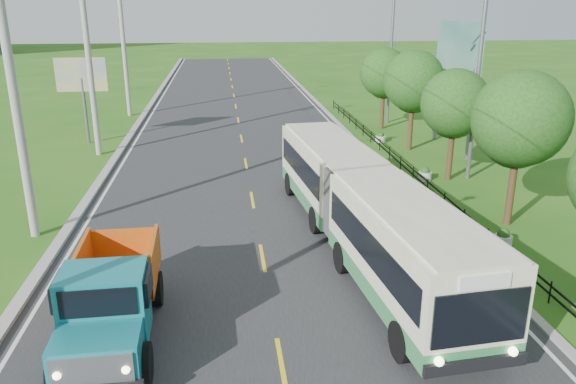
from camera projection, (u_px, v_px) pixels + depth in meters
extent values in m
plane|color=#225915|center=(281.00, 365.00, 13.46)|extent=(240.00, 240.00, 0.00)
cube|color=#28282B|center=(244.00, 154.00, 32.29)|extent=(14.00, 120.00, 0.02)
cube|color=#9E9E99|center=(116.00, 157.00, 31.46)|extent=(0.40, 120.00, 0.15)
cube|color=#9E9E99|center=(365.00, 150.00, 33.08)|extent=(0.30, 120.00, 0.10)
cube|color=silver|center=(126.00, 158.00, 31.54)|extent=(0.12, 120.00, 0.00)
cube|color=silver|center=(357.00, 151.00, 33.03)|extent=(0.12, 120.00, 0.00)
cube|color=yellow|center=(281.00, 364.00, 13.46)|extent=(0.12, 2.20, 0.00)
cube|color=black|center=(413.00, 175.00, 27.45)|extent=(0.04, 40.00, 0.60)
cylinder|color=gray|center=(15.00, 102.00, 19.41)|extent=(0.32, 0.32, 10.00)
cylinder|color=gray|center=(90.00, 66.00, 30.71)|extent=(0.32, 0.32, 10.00)
cylinder|color=gray|center=(124.00, 49.00, 42.01)|extent=(0.32, 0.32, 10.00)
cylinder|color=#382314|center=(512.00, 183.00, 21.56)|extent=(0.28, 0.28, 3.36)
sphere|color=#1B4413|center=(521.00, 119.00, 20.76)|extent=(3.60, 3.60, 3.60)
sphere|color=#1B4413|center=(517.00, 134.00, 21.48)|extent=(2.64, 2.64, 2.64)
cylinder|color=#382314|center=(451.00, 149.00, 27.26)|extent=(0.28, 0.28, 3.02)
sphere|color=#1B4413|center=(455.00, 103.00, 26.54)|extent=(3.24, 3.24, 3.24)
sphere|color=#1B4413|center=(454.00, 114.00, 27.24)|extent=(2.38, 2.38, 2.38)
cylinder|color=#382314|center=(411.00, 123.00, 32.87)|extent=(0.28, 0.28, 3.25)
sphere|color=#1B4413|center=(414.00, 81.00, 32.10)|extent=(3.48, 3.48, 3.48)
sphere|color=#1B4413|center=(413.00, 91.00, 32.81)|extent=(2.55, 2.55, 2.55)
cylinder|color=#382314|center=(382.00, 106.00, 38.55)|extent=(0.28, 0.28, 3.08)
sphere|color=#1B4413|center=(384.00, 72.00, 37.81)|extent=(3.30, 3.30, 3.30)
sphere|color=#1B4413|center=(384.00, 81.00, 38.52)|extent=(2.42, 2.42, 2.42)
cylinder|color=slate|center=(477.00, 87.00, 26.42)|extent=(0.20, 0.20, 9.00)
cylinder|color=slate|center=(391.00, 60.00, 39.60)|extent=(0.20, 0.20, 9.00)
cylinder|color=silver|center=(503.00, 241.00, 20.01)|extent=(0.64, 0.64, 0.40)
sphere|color=#1B4413|center=(504.00, 234.00, 19.93)|extent=(0.44, 0.44, 0.44)
cylinder|color=silver|center=(425.00, 176.00, 27.54)|extent=(0.64, 0.64, 0.40)
sphere|color=#1B4413|center=(425.00, 171.00, 27.46)|extent=(0.44, 0.44, 0.44)
cylinder|color=silver|center=(380.00, 139.00, 35.08)|extent=(0.64, 0.64, 0.40)
sphere|color=#1B4413|center=(380.00, 135.00, 35.00)|extent=(0.44, 0.44, 0.44)
cylinder|color=slate|center=(85.00, 111.00, 34.35)|extent=(0.20, 0.20, 4.00)
cube|color=yellow|center=(81.00, 75.00, 33.65)|extent=(3.00, 0.15, 2.00)
cylinder|color=slate|center=(471.00, 115.00, 30.52)|extent=(0.24, 0.24, 5.00)
cylinder|color=slate|center=(437.00, 100.00, 35.23)|extent=(0.24, 0.24, 5.00)
cube|color=#144C47|center=(459.00, 49.00, 31.83)|extent=(0.20, 6.00, 3.00)
cube|color=#327D48|center=(407.00, 283.00, 15.78)|extent=(3.12, 7.59, 0.54)
cube|color=beige|center=(410.00, 243.00, 15.39)|extent=(3.12, 7.59, 1.90)
cube|color=black|center=(410.00, 242.00, 15.39)|extent=(3.11, 7.00, 0.94)
cube|color=#327D48|center=(328.00, 192.00, 23.32)|extent=(3.08, 7.10, 0.54)
cube|color=beige|center=(329.00, 164.00, 22.94)|extent=(3.08, 7.10, 1.90)
cube|color=black|center=(329.00, 164.00, 22.93)|extent=(3.06, 6.51, 0.94)
cube|color=#4C4C4C|center=(360.00, 202.00, 19.36)|extent=(2.40, 1.19, 2.35)
cube|color=black|center=(481.00, 318.00, 11.99)|extent=(2.22, 0.26, 1.28)
cylinder|color=black|center=(402.00, 341.00, 13.50)|extent=(0.41, 1.05, 1.03)
cylinder|color=black|center=(486.00, 331.00, 13.94)|extent=(0.41, 1.05, 1.03)
cylinder|color=black|center=(342.00, 257.00, 17.98)|extent=(0.41, 1.05, 1.03)
cylinder|color=black|center=(407.00, 251.00, 18.42)|extent=(0.41, 1.05, 1.03)
cylinder|color=black|center=(316.00, 220.00, 21.09)|extent=(0.41, 1.05, 1.03)
cylinder|color=black|center=(372.00, 216.00, 21.53)|extent=(0.41, 1.05, 1.03)
cylinder|color=black|center=(290.00, 184.00, 25.30)|extent=(0.41, 1.05, 1.03)
cylinder|color=black|center=(338.00, 181.00, 25.73)|extent=(0.41, 1.05, 1.03)
cube|color=#157580|center=(97.00, 353.00, 12.24)|extent=(1.91, 1.30, 0.90)
cube|color=#157580|center=(105.00, 304.00, 13.36)|extent=(2.01, 1.48, 1.79)
cube|color=black|center=(103.00, 287.00, 13.21)|extent=(2.20, 1.22, 0.63)
cube|color=black|center=(113.00, 320.00, 14.30)|extent=(1.03, 5.40, 0.22)
cube|color=#C53D12|center=(118.00, 262.00, 15.44)|extent=(2.13, 2.74, 1.17)
cylinder|color=black|center=(57.00, 371.00, 12.43)|extent=(0.34, 0.99, 0.99)
cylinder|color=black|center=(144.00, 364.00, 12.69)|extent=(0.34, 0.99, 0.99)
cylinder|color=black|center=(88.00, 293.00, 15.80)|extent=(0.34, 0.99, 0.99)
cylinder|color=black|center=(156.00, 288.00, 16.05)|extent=(0.34, 0.99, 0.99)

